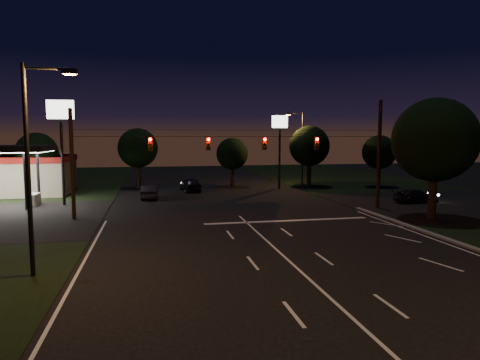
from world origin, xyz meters
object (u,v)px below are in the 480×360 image
object	(u,v)px
utility_pole_right	(377,208)
car_cross	(416,196)
tree_right_near	(434,141)
car_oncoming_a	(190,185)
car_oncoming_b	(150,192)

from	to	relation	value
utility_pole_right	car_cross	size ratio (longest dim) A/B	2.10
tree_right_near	car_oncoming_a	bearing A→B (deg)	129.31
car_cross	car_oncoming_a	bearing A→B (deg)	50.20
car_oncoming_b	tree_right_near	bearing A→B (deg)	147.21
car_oncoming_a	car_oncoming_b	world-z (taller)	car_oncoming_a
utility_pole_right	car_oncoming_a	xyz separation A→B (m)	(-14.32, 14.52, 0.75)
car_oncoming_a	car_cross	world-z (taller)	car_oncoming_a
tree_right_near	car_oncoming_b	xyz separation A→B (m)	(-20.21, 14.47, -4.99)
tree_right_near	car_oncoming_a	size ratio (longest dim) A/B	1.99
tree_right_near	car_oncoming_b	bearing A→B (deg)	144.41
car_oncoming_b	car_oncoming_a	bearing A→B (deg)	-128.96
utility_pole_right	car_oncoming_b	world-z (taller)	utility_pole_right
utility_pole_right	tree_right_near	bearing A→B (deg)	-72.47
utility_pole_right	tree_right_near	distance (m)	7.61
car_cross	utility_pole_right	bearing A→B (deg)	106.04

